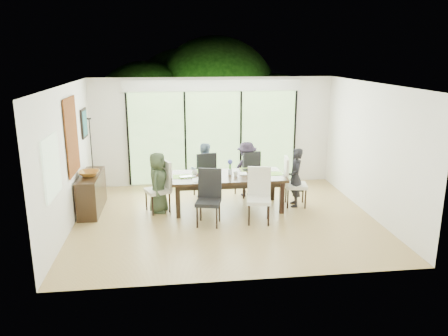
{
  "coord_description": "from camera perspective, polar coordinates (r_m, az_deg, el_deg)",
  "views": [
    {
      "loc": [
        -1.05,
        -8.27,
        3.28
      ],
      "look_at": [
        0.0,
        0.25,
        1.0
      ],
      "focal_mm": 35.0,
      "sensor_mm": 36.0,
      "label": 1
    }
  ],
  "objects": [
    {
      "name": "table_leg_bl",
      "position": [
        9.74,
        -6.13,
        -2.75
      ],
      "size": [
        0.09,
        0.09,
        0.69
      ],
      "primitive_type": "cube",
      "color": "black",
      "rests_on": "floor"
    },
    {
      "name": "chair_right_end",
      "position": [
        9.65,
        9.4,
        -1.77
      ],
      "size": [
        0.52,
        0.52,
        1.1
      ],
      "primitive_type": null,
      "rotation": [
        0.0,
        0.0,
        1.42
      ],
      "color": "white",
      "rests_on": "floor"
    },
    {
      "name": "chair_far_right",
      "position": [
        10.23,
        2.96,
        -0.62
      ],
      "size": [
        0.6,
        0.6,
        1.1
      ],
      "primitive_type": null,
      "rotation": [
        0.0,
        0.0,
        3.53
      ],
      "color": "black",
      "rests_on": "floor"
    },
    {
      "name": "tablet_far_l",
      "position": [
        9.58,
        -1.82,
        -0.37
      ],
      "size": [
        0.26,
        0.18,
        0.01
      ],
      "primitive_type": "cube",
      "color": "black",
      "rests_on": "table_top"
    },
    {
      "name": "platter_base",
      "position": [
        8.94,
        -2.72,
        -1.47
      ],
      "size": [
        0.26,
        0.26,
        0.02
      ],
      "primitive_type": "cube",
      "color": "white",
      "rests_on": "table_top"
    },
    {
      "name": "candlestick_shaft",
      "position": [
        9.77,
        -16.99,
        2.99
      ],
      "size": [
        0.02,
        0.02,
        1.11
      ],
      "primitive_type": "cylinder",
      "color": "black",
      "rests_on": "sideboard"
    },
    {
      "name": "candle",
      "position": [
        9.67,
        -17.26,
        6.5
      ],
      "size": [
        0.03,
        0.03,
        0.09
      ],
      "primitive_type": "cylinder",
      "color": "silver",
      "rests_on": "sideboard"
    },
    {
      "name": "floor",
      "position": [
        8.96,
        0.2,
        -6.64
      ],
      "size": [
        6.0,
        5.0,
        0.01
      ],
      "primitive_type": "cube",
      "color": "olive",
      "rests_on": "ground"
    },
    {
      "name": "cup_c",
      "position": [
        9.5,
        5.24,
        -0.34
      ],
      "size": [
        0.17,
        0.17,
        0.1
      ],
      "primitive_type": "imported",
      "rotation": [
        0.0,
        0.0,
        3.7
      ],
      "color": "white",
      "rests_on": "table_top"
    },
    {
      "name": "foliage_right",
      "position": [
        13.81,
        6.71,
        6.37
      ],
      "size": [
        2.8,
        2.8,
        2.8
      ],
      "primitive_type": "sphere",
      "color": "#14380F",
      "rests_on": "ground"
    },
    {
      "name": "hyacinth_stems",
      "position": [
        9.29,
        0.8,
        0.22
      ],
      "size": [
        0.04,
        0.04,
        0.16
      ],
      "primitive_type": "cylinder",
      "color": "#337226",
      "rests_on": "table_top"
    },
    {
      "name": "person_far_left",
      "position": [
        10.07,
        -2.63,
        -0.32
      ],
      "size": [
        0.62,
        0.41,
        1.29
      ],
      "primitive_type": "imported",
      "rotation": [
        0.0,
        0.0,
        3.19
      ],
      "color": "#6F87A1",
      "rests_on": "floor"
    },
    {
      "name": "candlestick_pan",
      "position": [
        9.68,
        -17.23,
        6.18
      ],
      "size": [
        0.09,
        0.09,
        0.03
      ],
      "primitive_type": "cylinder",
      "color": "black",
      "rests_on": "sideboard"
    },
    {
      "name": "chair_near_right",
      "position": [
        8.61,
        4.59,
        -3.67
      ],
      "size": [
        0.54,
        0.54,
        1.1
      ],
      "primitive_type": null,
      "rotation": [
        0.0,
        0.0,
        -0.19
      ],
      "color": "white",
      "rests_on": "floor"
    },
    {
      "name": "art_canvas",
      "position": [
        10.26,
        -17.7,
        5.61
      ],
      "size": [
        0.01,
        0.45,
        0.55
      ],
      "primitive_type": "cube",
      "color": "#1A5055",
      "rests_on": "wall_left"
    },
    {
      "name": "art_frame",
      "position": [
        10.26,
        -17.81,
        5.6
      ],
      "size": [
        0.03,
        0.55,
        0.65
      ],
      "primitive_type": "cube",
      "color": "black",
      "rests_on": "wall_left"
    },
    {
      "name": "sideboard",
      "position": [
        9.68,
        -16.89,
        -3.1
      ],
      "size": [
        0.4,
        1.42,
        0.8
      ],
      "primitive_type": "cube",
      "color": "black",
      "rests_on": "floor"
    },
    {
      "name": "mullion_a",
      "position": [
        10.98,
        -12.41,
        3.61
      ],
      "size": [
        0.05,
        0.04,
        2.3
      ],
      "primitive_type": "cube",
      "color": "black",
      "rests_on": "wall_back"
    },
    {
      "name": "tapestry",
      "position": [
        9.02,
        -19.25,
        3.95
      ],
      "size": [
        0.02,
        1.0,
        1.5
      ],
      "primitive_type": "cube",
      "color": "#9C4516",
      "rests_on": "wall_left"
    },
    {
      "name": "bowl",
      "position": [
        9.46,
        -17.2,
        -0.68
      ],
      "size": [
        0.42,
        0.42,
        0.1
      ],
      "primitive_type": "imported",
      "color": "#996021",
      "rests_on": "sideboard"
    },
    {
      "name": "wall_left",
      "position": [
        8.71,
        -19.84,
        1.18
      ],
      "size": [
        0.02,
        5.0,
        2.7
      ],
      "primitive_type": "cube",
      "color": "beige",
      "rests_on": "floor"
    },
    {
      "name": "cup_b",
      "position": [
        9.2,
        1.54,
        -0.8
      ],
      "size": [
        0.14,
        0.14,
        0.09
      ],
      "primitive_type": "imported",
      "rotation": [
        0.0,
        0.0,
        2.51
      ],
      "color": "white",
      "rests_on": "table_top"
    },
    {
      "name": "mullion_d",
      "position": [
        11.37,
        9.21,
        4.15
      ],
      "size": [
        0.05,
        0.04,
        2.3
      ],
      "primitive_type": "cube",
      "color": "black",
      "rests_on": "wall_back"
    },
    {
      "name": "hyacinth_blooms",
      "position": [
        9.27,
        0.8,
        0.81
      ],
      "size": [
        0.11,
        0.11,
        0.11
      ],
      "primitive_type": "sphere",
      "color": "#4C53BF",
      "rests_on": "table_top"
    },
    {
      "name": "candlestick_base",
      "position": [
        9.89,
        -16.75,
        -0.18
      ],
      "size": [
        0.09,
        0.09,
        0.04
      ],
      "primitive_type": "cylinder",
      "color": "black",
      "rests_on": "sideboard"
    },
    {
      "name": "rail_top",
      "position": [
        12.8,
        -2.16,
        2.56
      ],
      "size": [
        6.0,
        0.08,
        0.06
      ],
      "primitive_type": "cube",
      "color": "#523423",
      "rests_on": "deck"
    },
    {
      "name": "mullion_b",
      "position": [
        10.93,
        -5.07,
        3.86
      ],
      "size": [
        0.05,
        0.04,
        2.3
      ],
      "primitive_type": "cube",
      "color": "black",
      "rests_on": "wall_back"
    },
    {
      "name": "wall_right",
      "position": [
        9.41,
        18.73,
        2.25
      ],
      "size": [
        0.02,
        5.0,
        2.7
      ],
      "primitive_type": "cube",
      "color": "silver",
      "rests_on": "floor"
    },
    {
      "name": "ceiling",
      "position": [
        8.35,
        0.21,
        10.93
      ],
      "size": [
        6.0,
        5.0,
        0.01
      ],
      "primitive_type": "cube",
      "color": "white",
      "rests_on": "wall_back"
    },
    {
      "name": "placemat_right",
      "position": [
        9.45,
        6.25,
        -0.73
      ],
      "size": [
        0.44,
        0.32,
        0.01
      ],
      "primitive_type": "cube",
      "color": "#7CB741",
      "rests_on": "table_top"
    },
    {
      "name": "tablet_far_r",
      "position": [
        9.69,
        3.19,
        -0.22
      ],
      "size": [
        0.24,
        0.17,
        0.01
      ],
      "primitive_type": "cube",
      "color": "black",
      "rests_on": "table_top"
    },
    {
      "name": "chair_far_left",
      "position": [
        10.11,
        -2.63,
        -0.81
      ],
      "size": [
        0.54,
        0.54,
        1.1
      ],
      "primitive_type": null,
      "rotation": [
        0.0,
        0.0,
        3.35
      ],
      "color": "black",
      "rests_on": "floor"
    },
    {
      "name": "placemat_far_r",
      "position": [
        9.75,
        3.43,
        -0.18
      ],
      "size": [
        0.44,
        0.32,
        0.01
      ],
      "primitive_type": "cube",
      "color": "olive",
      "rests_on": "table_top"
    },
    {
      "name": "table_leg_fr",
      "position": [
        9.2,
        7.57,
        -3.85
      ],
      "size": [
        0.09,
        0.09,
        0.69
      ],
      "primitive_type": "cube",
      "color": "black",
      "rests_on": "floor"
    },
    {
      "name": "wall_front",
      "position": [
        6.16,
        3.14,
        -3.4
      ],
      "size": [
        6.0,
        0.02,
        2.7
      ],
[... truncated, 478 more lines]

